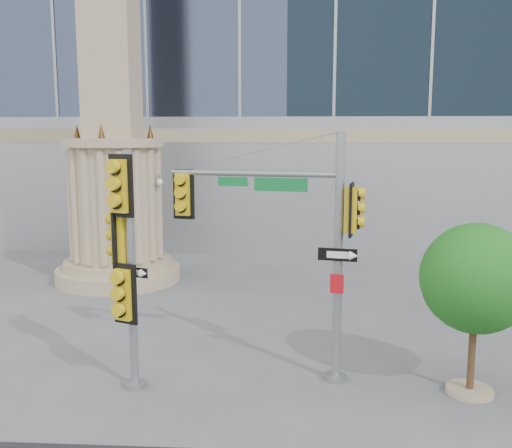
{
  "coord_description": "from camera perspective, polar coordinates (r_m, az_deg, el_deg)",
  "views": [
    {
      "loc": [
        0.17,
        -10.79,
        5.18
      ],
      "look_at": [
        -0.59,
        2.0,
        3.2
      ],
      "focal_mm": 40.0,
      "sensor_mm": 36.0,
      "label": 1
    }
  ],
  "objects": [
    {
      "name": "secondary_signal_pole",
      "position": [
        11.68,
        -12.96,
        -2.77
      ],
      "size": [
        0.84,
        0.81,
        4.91
      ],
      "rotation": [
        0.0,
        0.0,
        -0.39
      ],
      "color": "slate",
      "rests_on": "ground"
    },
    {
      "name": "ground",
      "position": [
        11.97,
        2.37,
        -16.86
      ],
      "size": [
        120.0,
        120.0,
        0.0
      ],
      "primitive_type": "plane",
      "color": "#545456",
      "rests_on": "ground"
    },
    {
      "name": "street_tree",
      "position": [
        12.15,
        21.31,
        -5.5
      ],
      "size": [
        2.25,
        2.19,
        3.5
      ],
      "color": "tan",
      "rests_on": "ground"
    },
    {
      "name": "main_signal_pole",
      "position": [
        12.02,
        3.78,
        -0.39
      ],
      "size": [
        4.03,
        1.2,
        5.27
      ],
      "rotation": [
        0.0,
        0.0,
        -0.21
      ],
      "color": "slate",
      "rests_on": "ground"
    },
    {
      "name": "monument",
      "position": [
        20.73,
        -14.1,
        9.46
      ],
      "size": [
        4.4,
        4.4,
        16.6
      ],
      "color": "tan",
      "rests_on": "ground"
    }
  ]
}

